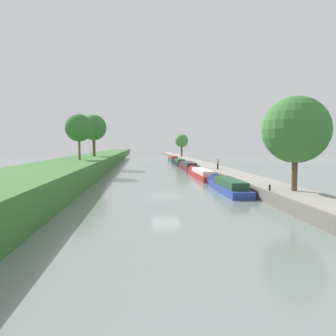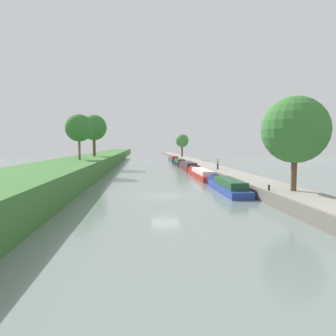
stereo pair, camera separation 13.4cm
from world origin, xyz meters
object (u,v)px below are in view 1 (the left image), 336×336
Objects in this scene: narrowboat_blue at (226,186)px; mooring_bollard_near at (270,188)px; narrowboat_black at (179,162)px; narrowboat_teal at (173,159)px; mooring_bollard_far at (177,156)px; person_walking at (218,163)px; narrowboat_maroon at (187,166)px; narrowboat_red at (201,174)px.

mooring_bollard_near is at bearing -73.69° from narrowboat_blue.
narrowboat_black reaches higher than narrowboat_blue.
narrowboat_teal reaches higher than narrowboat_black.
person_walking is at bearing -88.79° from mooring_bollard_far.
mooring_bollard_far is (1.85, 5.32, 0.56)m from narrowboat_teal.
narrowboat_teal is at bearing 90.18° from narrowboat_maroon.
mooring_bollard_far is (1.86, 60.64, 0.64)m from narrowboat_blue.
mooring_bollard_far reaches higher than narrowboat_red.
narrowboat_blue is 60.67m from mooring_bollard_far.
mooring_bollard_far is (0.00, 67.00, 0.00)m from mooring_bollard_near.
narrowboat_teal is at bearing 94.03° from person_walking.
narrowboat_maroon reaches higher than narrowboat_red.
narrowboat_maroon is 32.44m from mooring_bollard_far.
narrowboat_teal is 5.66m from mooring_bollard_far.
mooring_bollard_near is at bearing -87.79° from narrowboat_black.
narrowboat_maroon is at bearing 89.27° from narrowboat_red.
mooring_bollard_near is (1.95, -19.89, 0.65)m from narrowboat_red.
narrowboat_maroon is 1.13× the size of narrowboat_teal.
narrowboat_blue is 0.79× the size of narrowboat_red.
narrowboat_teal is at bearing -109.16° from mooring_bollard_far.
narrowboat_blue is at bearing -91.76° from mooring_bollard_far.
narrowboat_maroon is 8.38× the size of person_walking.
mooring_bollard_near is at bearing -92.51° from person_walking.
narrowboat_black is at bearing -89.95° from narrowboat_teal.
narrowboat_teal is (0.10, 41.78, 0.10)m from narrowboat_red.
narrowboat_blue is at bearing -100.29° from person_walking.
narrowboat_maroon is 12.99m from narrowboat_black.
mooring_bollard_far is at bearing 84.59° from narrowboat_black.
narrowboat_red is at bearing 90.39° from narrowboat_blue.
person_walking is (2.82, 15.51, 1.29)m from narrowboat_blue.
narrowboat_black is at bearing 89.77° from narrowboat_red.
narrowboat_black is (0.11, 27.71, 0.06)m from narrowboat_red.
person_walking is at bearing -85.97° from narrowboat_teal.
narrowboat_black reaches higher than narrowboat_red.
mooring_bollard_far is (1.76, 32.38, 0.59)m from narrowboat_maroon.
narrowboat_teal is 61.70m from mooring_bollard_near.
person_walking is 3.69× the size of mooring_bollard_far.
narrowboat_maroon is (0.10, 28.26, 0.06)m from narrowboat_blue.
person_walking reaches higher than mooring_bollard_far.
mooring_bollard_near is at bearing -87.08° from narrowboat_maroon.
narrowboat_red is 8.34× the size of person_walking.
person_walking is at bearing 87.49° from mooring_bollard_near.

